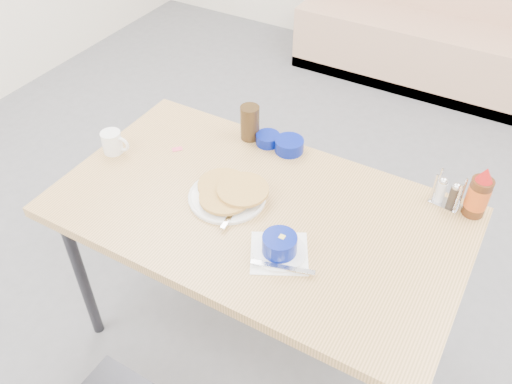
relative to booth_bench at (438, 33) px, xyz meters
The scene contains 12 objects.
ground 2.81m from the booth_bench, 90.00° to the right, with size 6.00×6.00×0.00m, color slate.
booth_bench is the anchor object (origin of this frame).
dining_table 2.56m from the booth_bench, 90.00° to the right, with size 1.40×0.80×0.76m.
pancake_plate 2.58m from the booth_bench, 92.57° to the right, with size 0.27×0.28×0.05m.
coffee_mug 2.65m from the booth_bench, 104.10° to the right, with size 0.11×0.08×0.09m.
grits_setting 2.72m from the booth_bench, 86.58° to the right, with size 0.26×0.24×0.08m.
creamer_bowl 2.24m from the booth_bench, 93.88° to the right, with size 0.09×0.09×0.04m.
butter_bowl 2.24m from the booth_bench, 91.45° to the right, with size 0.11×0.11×0.05m.
amber_tumbler 2.26m from the booth_bench, 95.98° to the right, with size 0.08×0.08×0.14m, color #332210.
condiment_caddy 2.31m from the booth_bench, 76.03° to the right, with size 0.11×0.07×0.12m.
syrup_bottle 2.34m from the booth_bench, 73.74° to the right, with size 0.07×0.07×0.19m.
sugar_wrapper 2.48m from the booth_bench, 100.28° to the right, with size 0.04×0.02×0.00m, color #EF4F6B.
Camera 1 is at (0.66, -0.92, 2.03)m, focal length 38.00 mm.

